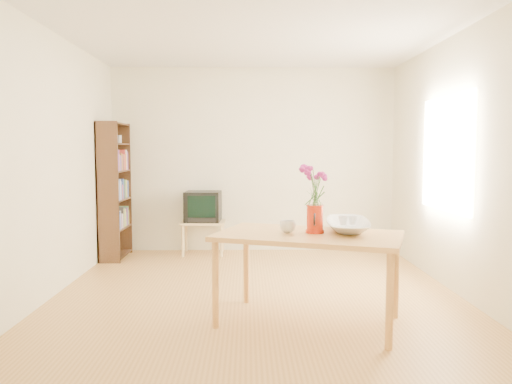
{
  "coord_description": "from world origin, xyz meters",
  "views": [
    {
      "loc": [
        -0.1,
        -4.87,
        1.42
      ],
      "look_at": [
        0.0,
        0.3,
        1.0
      ],
      "focal_mm": 35.0,
      "sensor_mm": 36.0,
      "label": 1
    }
  ],
  "objects_px": {
    "pitcher": "(315,220)",
    "mug": "(288,227)",
    "television": "(203,206)",
    "table": "(309,243)",
    "bowl": "(348,201)"
  },
  "relations": [
    {
      "from": "mug",
      "to": "television",
      "type": "bearing_deg",
      "value": -83.48
    },
    {
      "from": "television",
      "to": "bowl",
      "type": "bearing_deg",
      "value": -58.47
    },
    {
      "from": "mug",
      "to": "television",
      "type": "distance_m",
      "value": 2.93
    },
    {
      "from": "mug",
      "to": "bowl",
      "type": "height_order",
      "value": "bowl"
    },
    {
      "from": "pitcher",
      "to": "mug",
      "type": "relative_size",
      "value": 1.82
    },
    {
      "from": "table",
      "to": "television",
      "type": "relative_size",
      "value": 3.38
    },
    {
      "from": "pitcher",
      "to": "mug",
      "type": "bearing_deg",
      "value": -173.21
    },
    {
      "from": "table",
      "to": "bowl",
      "type": "height_order",
      "value": "bowl"
    },
    {
      "from": "pitcher",
      "to": "mug",
      "type": "distance_m",
      "value": 0.23
    },
    {
      "from": "pitcher",
      "to": "mug",
      "type": "xyz_separation_m",
      "value": [
        -0.22,
        0.01,
        -0.06
      ]
    },
    {
      "from": "table",
      "to": "pitcher",
      "type": "xyz_separation_m",
      "value": [
        0.05,
        0.04,
        0.18
      ]
    },
    {
      "from": "bowl",
      "to": "mug",
      "type": "bearing_deg",
      "value": -168.66
    },
    {
      "from": "pitcher",
      "to": "television",
      "type": "relative_size",
      "value": 0.48
    },
    {
      "from": "table",
      "to": "mug",
      "type": "xyz_separation_m",
      "value": [
        -0.17,
        0.05,
        0.13
      ]
    },
    {
      "from": "table",
      "to": "mug",
      "type": "distance_m",
      "value": 0.22
    }
  ]
}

